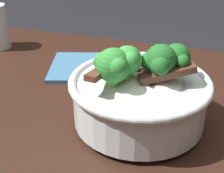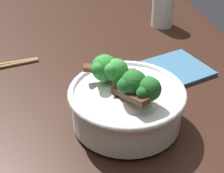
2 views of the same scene
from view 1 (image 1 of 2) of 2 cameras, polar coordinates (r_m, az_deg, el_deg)
name	(u,v)px [view 1 (image 1 of 2)]	position (r m, az deg, el deg)	size (l,w,h in m)	color
rice_bowl	(140,93)	(0.45, 5.15, -1.29)	(0.21, 0.21, 0.13)	silver
folded_napkin	(82,67)	(0.64, -5.61, 3.67)	(0.13, 0.14, 0.01)	#386689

